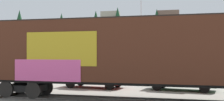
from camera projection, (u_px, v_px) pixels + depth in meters
name	position (u px, v px, depth m)	size (l,w,h in m)	color
ground_plane	(127.00, 101.00, 14.90)	(260.00, 260.00, 0.00)	gray
freight_car	(129.00, 52.00, 14.90)	(17.18, 3.15, 4.42)	#472316
flagpole	(142.00, 19.00, 28.82)	(0.75, 1.19, 9.86)	silver
hillside	(176.00, 44.00, 77.73)	(116.85, 30.85, 14.57)	slate
parked_car_red	(93.00, 76.00, 20.54)	(4.56, 2.23, 1.76)	#B21E1E
parked_car_green	(181.00, 78.00, 19.11)	(4.65, 2.49, 1.62)	#1E5933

